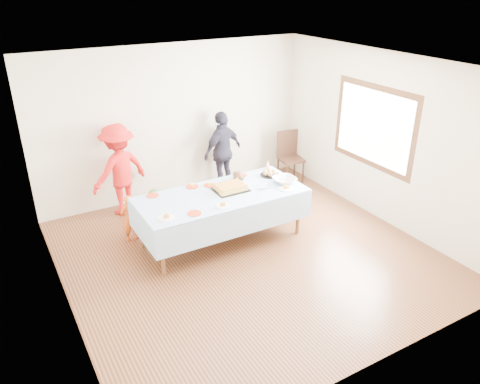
% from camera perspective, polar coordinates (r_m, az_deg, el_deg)
% --- Properties ---
extents(ground, '(5.00, 5.00, 0.00)m').
position_cam_1_polar(ground, '(6.92, 0.82, -7.51)').
color(ground, '#412212').
rests_on(ground, ground).
extents(room_walls, '(5.04, 5.04, 2.72)m').
position_cam_1_polar(room_walls, '(6.18, 1.33, 6.62)').
color(room_walls, beige).
rests_on(room_walls, ground).
extents(party_table, '(2.50, 1.10, 0.78)m').
position_cam_1_polar(party_table, '(6.92, -2.29, -0.63)').
color(party_table, brown).
rests_on(party_table, ground).
extents(birthday_cake, '(0.50, 0.39, 0.09)m').
position_cam_1_polar(birthday_cake, '(6.99, -1.17, 0.54)').
color(birthday_cake, black).
rests_on(birthday_cake, party_table).
extents(rolls_tray, '(0.31, 0.31, 0.09)m').
position_cam_1_polar(rolls_tray, '(7.53, 3.65, 2.31)').
color(rolls_tray, black).
rests_on(rolls_tray, party_table).
extents(punch_bowl, '(0.35, 0.35, 0.09)m').
position_cam_1_polar(punch_bowl, '(7.28, 5.44, 1.44)').
color(punch_bowl, silver).
rests_on(punch_bowl, party_table).
extents(party_hat, '(0.10, 0.10, 0.16)m').
position_cam_1_polar(party_hat, '(7.75, 3.40, 3.35)').
color(party_hat, white).
rests_on(party_hat, party_table).
extents(fork_pile, '(0.24, 0.18, 0.07)m').
position_cam_1_polar(fork_pile, '(7.07, 2.74, 0.71)').
color(fork_pile, white).
rests_on(fork_pile, party_table).
extents(plate_red_far_a, '(0.18, 0.18, 0.01)m').
position_cam_1_polar(plate_red_far_a, '(6.95, -10.61, -0.41)').
color(plate_red_far_a, red).
rests_on(plate_red_far_a, party_table).
extents(plate_red_far_b, '(0.20, 0.20, 0.01)m').
position_cam_1_polar(plate_red_far_b, '(7.15, -5.85, 0.67)').
color(plate_red_far_b, red).
rests_on(plate_red_far_b, party_table).
extents(plate_red_far_c, '(0.17, 0.17, 0.01)m').
position_cam_1_polar(plate_red_far_c, '(7.17, -3.76, 0.83)').
color(plate_red_far_c, red).
rests_on(plate_red_far_c, party_table).
extents(plate_red_far_d, '(0.19, 0.19, 0.01)m').
position_cam_1_polar(plate_red_far_d, '(7.51, 0.12, 2.05)').
color(plate_red_far_d, red).
rests_on(plate_red_far_d, party_table).
extents(plate_red_near, '(0.19, 0.19, 0.01)m').
position_cam_1_polar(plate_red_near, '(6.36, -5.58, -2.59)').
color(plate_red_near, red).
rests_on(plate_red_near, party_table).
extents(plate_white_left, '(0.23, 0.23, 0.01)m').
position_cam_1_polar(plate_white_left, '(6.29, -8.95, -3.13)').
color(plate_white_left, white).
rests_on(plate_white_left, party_table).
extents(plate_white_mid, '(0.20, 0.20, 0.01)m').
position_cam_1_polar(plate_white_mid, '(6.53, -2.11, -1.72)').
color(plate_white_mid, white).
rests_on(plate_white_mid, party_table).
extents(plate_white_right, '(0.24, 0.24, 0.01)m').
position_cam_1_polar(plate_white_right, '(7.08, 5.67, 0.42)').
color(plate_white_right, white).
rests_on(plate_white_right, party_table).
extents(dining_chair, '(0.49, 0.49, 0.99)m').
position_cam_1_polar(dining_chair, '(9.19, 6.03, 4.71)').
color(dining_chair, black).
rests_on(dining_chair, ground).
extents(toddler_left, '(0.29, 0.21, 0.75)m').
position_cam_1_polar(toddler_left, '(7.27, -13.33, -3.12)').
color(toddler_left, '#DE5C1B').
rests_on(toddler_left, ground).
extents(toddler_mid, '(0.37, 0.24, 0.76)m').
position_cam_1_polar(toddler_mid, '(7.34, -10.19, -2.44)').
color(toddler_mid, '#386E24').
rests_on(toddler_mid, ground).
extents(toddler_right, '(0.52, 0.45, 0.91)m').
position_cam_1_polar(toddler_right, '(7.53, -0.34, -0.66)').
color(toddler_right, '#B77B55').
rests_on(toddler_right, ground).
extents(adult_left, '(1.14, 0.88, 1.56)m').
position_cam_1_polar(adult_left, '(8.00, -14.49, 2.64)').
color(adult_left, red).
rests_on(adult_left, ground).
extents(adult_right, '(0.95, 0.61, 1.50)m').
position_cam_1_polar(adult_right, '(8.66, -2.12, 4.98)').
color(adult_right, '#282736').
rests_on(adult_right, ground).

